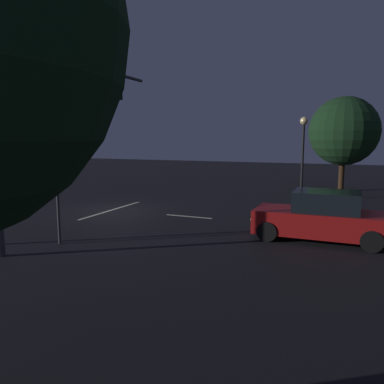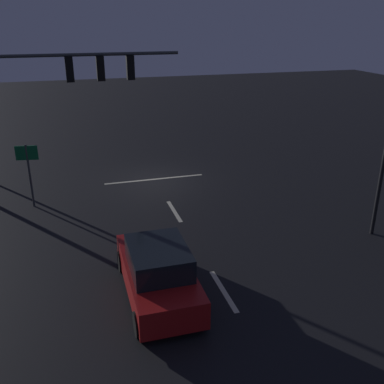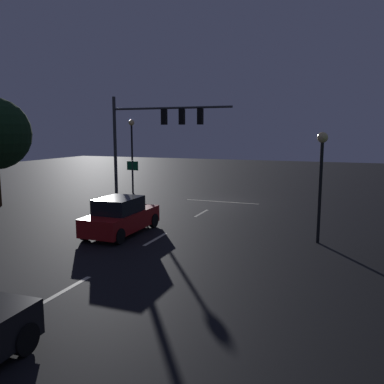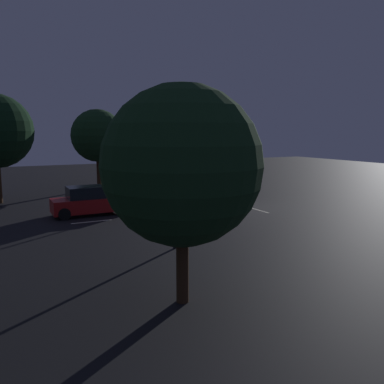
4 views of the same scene
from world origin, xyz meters
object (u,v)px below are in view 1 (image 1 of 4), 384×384
object	(u,v)px
car_approaching	(321,217)
route_sign	(57,184)
street_lamp_left_kerb	(303,142)
tree_left_near	(344,131)
traffic_signal_assembly	(64,96)

from	to	relation	value
car_approaching	route_sign	world-z (taller)	route_sign
street_lamp_left_kerb	route_sign	size ratio (longest dim) A/B	1.69
street_lamp_left_kerb	route_sign	xyz separation A→B (m)	(12.34, -6.28, -1.30)
car_approaching	street_lamp_left_kerb	bearing A→B (deg)	-169.27
route_sign	tree_left_near	size ratio (longest dim) A/B	0.45
street_lamp_left_kerb	traffic_signal_assembly	bearing A→B (deg)	-32.23
tree_left_near	street_lamp_left_kerb	bearing A→B (deg)	-21.94
car_approaching	tree_left_near	distance (m)	13.87
traffic_signal_assembly	tree_left_near	distance (m)	18.33
traffic_signal_assembly	tree_left_near	size ratio (longest dim) A/B	1.37
street_lamp_left_kerb	tree_left_near	size ratio (longest dim) A/B	0.75
car_approaching	street_lamp_left_kerb	size ratio (longest dim) A/B	0.94
car_approaching	street_lamp_left_kerb	world-z (taller)	street_lamp_left_kerb
traffic_signal_assembly	street_lamp_left_kerb	world-z (taller)	traffic_signal_assembly
traffic_signal_assembly	route_sign	bearing A→B (deg)	27.21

